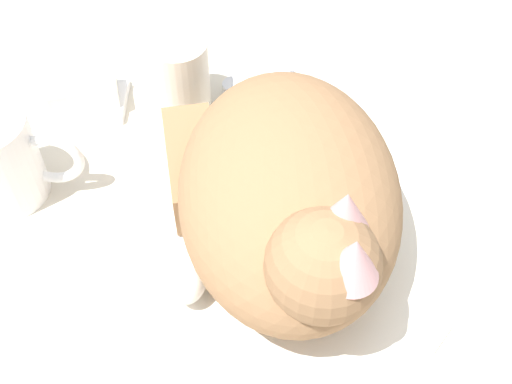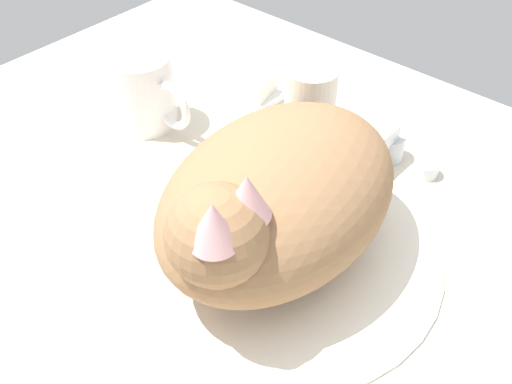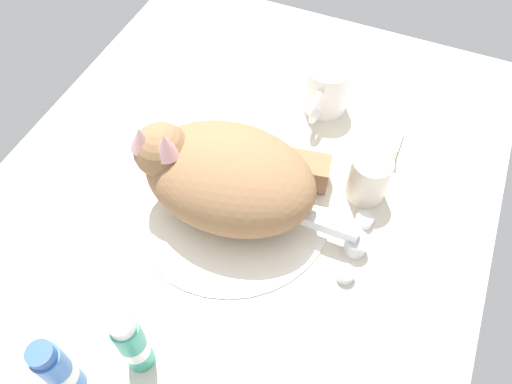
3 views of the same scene
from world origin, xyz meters
The scene contains 10 objects.
ground_plane centered at (0.00, 0.00, -1.50)cm, with size 110.00×82.50×3.00cm, color beige.
sink_basin centered at (0.00, 0.00, 0.39)cm, with size 33.34×33.34×0.78cm, color white.
faucet centered at (0.00, 19.63, 2.27)cm, with size 13.03×10.53×5.17cm.
cat centered at (-0.19, -0.83, 7.96)cm, with size 22.48×28.66×16.40cm.
coffee_mug centered at (-27.52, 6.71, 4.80)cm, with size 12.68×8.30×9.59cm.
rinse_cup centered at (-11.00, 19.58, 4.30)cm, with size 6.53×6.53×8.60cm.
soap_dish centered at (-21.95, 19.44, 0.60)cm, with size 9.00×6.40×1.20cm, color white.
soap_bar centered at (-21.95, 19.44, 2.51)cm, with size 7.49×4.92×2.62cm, color white.
toothpaste_bottle centered at (27.81, -0.78, 6.41)cm, with size 3.77×3.77×13.75cm.
mouthwash_bottle centered at (34.21, -7.66, 6.07)cm, with size 3.84×3.84×13.06cm.
Camera 3 is at (41.03, 21.83, 69.62)cm, focal length 35.34 mm.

